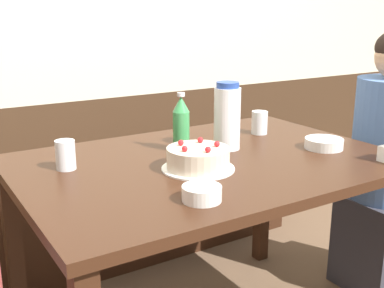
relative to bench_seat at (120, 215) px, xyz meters
The scene contains 10 objects.
back_wall 1.04m from the bench_seat, 90.00° to the left, with size 4.80×0.04×2.50m.
bench_seat is the anchor object (origin of this frame).
dining_table 0.94m from the bench_seat, 90.00° to the right, with size 1.33×0.93×0.76m.
birthday_cake 1.08m from the bench_seat, 95.85° to the right, with size 0.25×0.25×0.10m.
water_pitcher 1.01m from the bench_seat, 79.71° to the right, with size 0.10×0.10×0.26m.
soju_bottle 0.93m from the bench_seat, 92.09° to the right, with size 0.06×0.06×0.22m.
bowl_soup_white 1.29m from the bench_seat, 101.51° to the right, with size 0.11×0.11×0.04m.
bowl_rice_small 1.19m from the bench_seat, 64.35° to the right, with size 0.15×0.15×0.04m.
glass_water_tall 0.95m from the bench_seat, 58.20° to the right, with size 0.07×0.07×0.10m.
glass_tumbler_short 1.00m from the bench_seat, 124.81° to the right, with size 0.07×0.07×0.10m.
Camera 1 is at (-0.92, -1.37, 1.27)m, focal length 45.00 mm.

